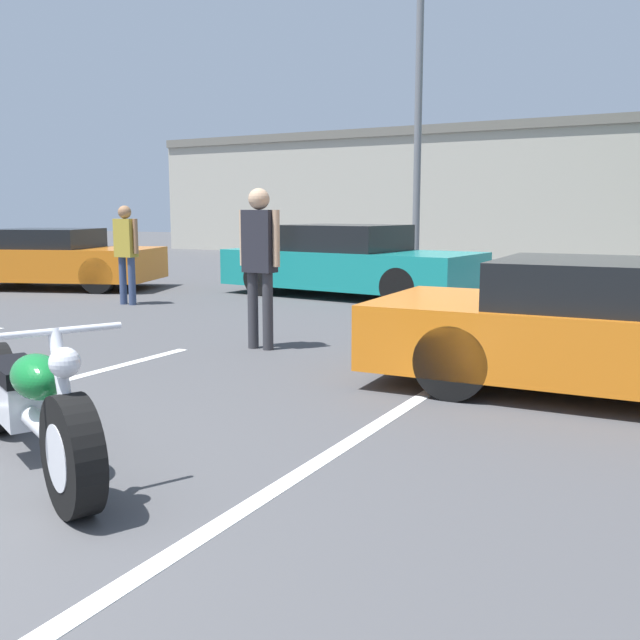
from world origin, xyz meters
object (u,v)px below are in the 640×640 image
parked_car_left_row (54,259)px  spectator_near_motorcycle (260,254)px  parked_car_mid_row (349,262)px  spectator_by_show_car (126,246)px  motorcycle (28,405)px  light_pole (422,87)px

parked_car_left_row → spectator_near_motorcycle: (7.23, -3.39, 0.50)m
parked_car_mid_row → spectator_by_show_car: 3.97m
motorcycle → spectator_near_motorcycle: bearing=127.8°
motorcycle → spectator_by_show_car: spectator_by_show_car is taller
light_pole → parked_car_left_row: 9.45m
spectator_near_motorcycle → spectator_by_show_car: (-4.10, 2.18, -0.11)m
parked_car_mid_row → spectator_near_motorcycle: (1.41, -5.08, 0.46)m
spectator_near_motorcycle → parked_car_left_row: bearing=154.9°
motorcycle → parked_car_mid_row: size_ratio=0.46×
motorcycle → spectator_near_motorcycle: size_ratio=1.22×
spectator_near_motorcycle → motorcycle: bearing=-77.5°
parked_car_left_row → motorcycle: bearing=-62.3°
parked_car_mid_row → parked_car_left_row: 6.06m
parked_car_mid_row → spectator_by_show_car: size_ratio=2.93×
motorcycle → spectator_near_motorcycle: (-0.85, 3.83, 0.69)m
parked_car_mid_row → parked_car_left_row: parked_car_mid_row is taller
light_pole → parked_car_left_row: size_ratio=1.87×
spectator_by_show_car → spectator_near_motorcycle: bearing=-28.0°
parked_car_mid_row → spectator_by_show_car: (-2.69, -2.90, 0.35)m
motorcycle → parked_car_left_row: parked_car_left_row is taller
motorcycle → spectator_by_show_car: 7.81m
spectator_by_show_car → motorcycle: bearing=-50.5°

